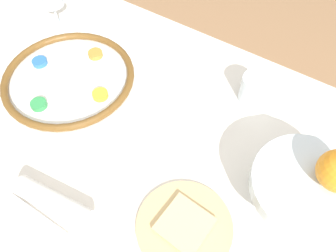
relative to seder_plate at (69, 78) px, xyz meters
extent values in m
plane|color=#99704C|center=(0.29, -0.04, -0.74)|extent=(8.00, 8.00, 0.00)
cube|color=silver|center=(0.29, -0.04, -0.38)|extent=(1.50, 0.83, 0.73)
cylinder|color=white|center=(0.00, 0.00, -0.01)|extent=(0.36, 0.36, 0.01)
torus|color=brown|center=(0.00, 0.00, 0.00)|extent=(0.36, 0.36, 0.02)
cylinder|color=gold|center=(0.11, 0.00, 0.00)|extent=(0.04, 0.04, 0.01)
cylinder|color=orange|center=(0.00, 0.11, 0.00)|extent=(0.04, 0.04, 0.01)
cylinder|color=#2D6BB7|center=(-0.11, 0.00, 0.00)|extent=(0.04, 0.04, 0.01)
cylinder|color=#33934C|center=(0.00, -0.11, 0.00)|extent=(0.04, 0.04, 0.01)
cylinder|color=silver|center=(-0.20, 0.16, -0.01)|extent=(0.06, 0.06, 0.00)
cylinder|color=silver|center=(-0.20, 0.16, 0.02)|extent=(0.01, 0.01, 0.07)
cylinder|color=silver|center=(0.65, 0.00, -0.01)|extent=(0.11, 0.11, 0.01)
cylinder|color=silver|center=(0.65, 0.00, 0.03)|extent=(0.03, 0.03, 0.07)
cylinder|color=silver|center=(0.65, 0.00, 0.07)|extent=(0.22, 0.22, 0.03)
cylinder|color=tan|center=(0.47, -0.17, -0.01)|extent=(0.20, 0.20, 0.01)
cube|color=#D1B784|center=(0.47, -0.17, 0.00)|extent=(0.10, 0.10, 0.01)
cylinder|color=white|center=(0.22, -0.28, 0.01)|extent=(0.18, 0.06, 0.04)
cylinder|color=silver|center=(0.44, 0.22, 0.02)|extent=(0.07, 0.07, 0.07)
cube|color=silver|center=(0.21, -0.32, -0.01)|extent=(0.16, 0.02, 0.01)
camera|label=1|loc=(0.56, -0.37, 0.66)|focal=35.00mm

